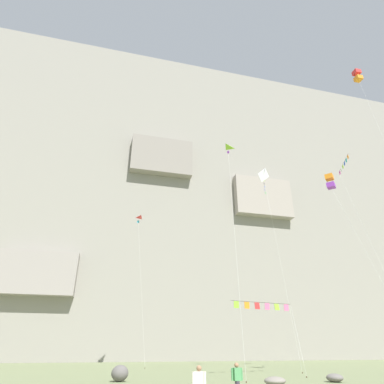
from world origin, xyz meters
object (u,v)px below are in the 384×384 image
object	(u,v)px
kite_box_mid_left	(330,182)
kite_banner_upper_mid	(263,307)
boulder_mid_field	(275,381)
kite_delta_low_left	(227,162)
kite_diamond_high_right	(264,179)
spectator_watching_right	(237,381)
kite_delta_mid_center	(136,224)
kite_banner_high_left	(348,177)
boulder_foreground_right	(120,373)
kite_box_far_left	(358,76)
boulder_near_cliff_base	(335,378)

from	to	relation	value
kite_box_mid_left	kite_banner_upper_mid	bearing A→B (deg)	153.08
boulder_mid_field	kite_box_mid_left	bearing A→B (deg)	22.32
kite_delta_low_left	kite_diamond_high_right	size ratio (longest dim) A/B	0.90
spectator_watching_right	kite_delta_mid_center	bearing A→B (deg)	95.71
kite_delta_mid_center	kite_delta_low_left	bearing A→B (deg)	-67.67
kite_banner_high_left	kite_box_mid_left	distance (m)	2.62
boulder_mid_field	kite_banner_upper_mid	size ratio (longest dim) A/B	0.30
boulder_mid_field	kite_banner_high_left	bearing A→B (deg)	18.25
kite_banner_high_left	kite_banner_upper_mid	xyz separation A→B (m)	(-10.18, 4.04, -14.01)
boulder_foreground_right	kite_box_far_left	distance (m)	44.12
spectator_watching_right	kite_banner_high_left	distance (m)	29.19
boulder_near_cliff_base	kite_box_far_left	world-z (taller)	kite_box_far_left
boulder_near_cliff_base	kite_banner_upper_mid	distance (m)	9.58
kite_delta_mid_center	kite_diamond_high_right	world-z (taller)	kite_diamond_high_right
kite_banner_high_left	boulder_near_cliff_base	bearing A→B (deg)	-157.95
kite_box_far_left	kite_banner_high_left	bearing A→B (deg)	156.60
kite_banner_high_left	kite_delta_mid_center	world-z (taller)	kite_banner_high_left
boulder_near_cliff_base	boulder_mid_field	distance (m)	5.48
boulder_near_cliff_base	kite_delta_mid_center	bearing A→B (deg)	119.02
spectator_watching_right	kite_banner_high_left	xyz separation A→B (m)	(19.10, 11.03, 19.12)
boulder_mid_field	kite_banner_upper_mid	bearing A→B (deg)	66.32
spectator_watching_right	kite_diamond_high_right	xyz separation A→B (m)	(12.75, 19.08, 22.19)
boulder_near_cliff_base	kite_banner_upper_mid	xyz separation A→B (m)	(-1.56, 7.53, 5.70)
kite_banner_high_left	kite_banner_upper_mid	bearing A→B (deg)	158.34
boulder_near_cliff_base	kite_box_far_left	size ratio (longest dim) A/B	0.04
boulder_mid_field	kite_box_far_left	bearing A→B (deg)	9.47
kite_delta_mid_center	kite_box_far_left	distance (m)	37.82
boulder_mid_field	kite_box_far_left	distance (m)	38.97
kite_delta_mid_center	kite_banner_high_left	bearing A→B (deg)	-43.54
spectator_watching_right	kite_delta_low_left	world-z (taller)	kite_delta_low_left
boulder_mid_field	kite_box_mid_left	xyz separation A→B (m)	(11.52, 4.73, 18.82)
boulder_near_cliff_base	kite_delta_mid_center	world-z (taller)	kite_delta_mid_center
boulder_foreground_right	kite_box_far_left	xyz separation A→B (m)	(27.69, -2.29, 34.27)
spectator_watching_right	kite_diamond_high_right	size ratio (longest dim) A/B	0.07
kite_delta_mid_center	kite_diamond_high_right	distance (m)	20.95
kite_diamond_high_right	kite_banner_high_left	bearing A→B (deg)	-51.69
kite_box_far_left	spectator_watching_right	bearing A→B (deg)	-157.71
kite_box_far_left	kite_banner_upper_mid	world-z (taller)	kite_box_far_left
boulder_near_cliff_base	kite_delta_low_left	size ratio (longest dim) A/B	0.06
boulder_foreground_right	kite_delta_mid_center	bearing A→B (deg)	85.63
kite_delta_mid_center	kite_delta_low_left	distance (m)	21.41
kite_box_mid_left	kite_diamond_high_right	xyz separation A→B (m)	(-3.90, 7.92, 3.96)
boulder_foreground_right	kite_banner_high_left	xyz separation A→B (m)	(23.89, -0.65, 19.44)
kite_box_far_left	kite_diamond_high_right	bearing A→B (deg)	136.35
kite_banner_high_left	kite_delta_low_left	size ratio (longest dim) A/B	0.98
kite_banner_high_left	kite_banner_upper_mid	world-z (taller)	kite_banner_high_left
kite_banner_high_left	kite_delta_low_left	xyz separation A→B (m)	(-14.19, 1.42, 0.74)
kite_box_far_left	boulder_foreground_right	bearing A→B (deg)	175.27
kite_box_far_left	kite_banner_upper_mid	size ratio (longest dim) A/B	5.01
boulder_foreground_right	kite_delta_low_left	size ratio (longest dim) A/B	0.07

